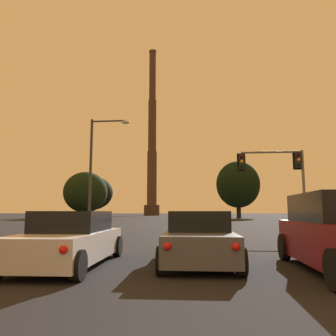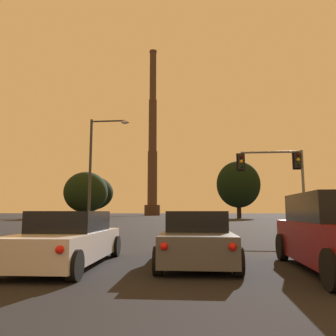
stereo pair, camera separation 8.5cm
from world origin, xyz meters
The scene contains 8 objects.
sedan_center_lane_second centered at (0.01, 7.39, 0.67)m, with size 2.08×4.74×1.43m.
sedan_left_lane_second centered at (-3.41, 6.53, 0.67)m, with size 2.14×4.76×1.43m.
traffic_light_overhead_right centered at (5.48, 20.32, 4.19)m, with size 4.50×0.50×5.52m.
street_lamp centered at (-7.53, 21.32, 5.11)m, with size 3.00×0.36×8.33m.
smokestack centered at (-17.79, 119.55, 25.35)m, with size 5.81×5.81×64.86m.
treeline_center_right centered at (8.36, 69.80, 7.29)m, with size 9.36×8.43×12.36m.
treeline_far_right centered at (-26.02, 74.36, 5.88)m, with size 10.65×9.59×10.02m.
treeline_left_mid centered at (-23.90, 64.89, 5.49)m, with size 9.23×8.31×9.79m.
Camera 2 is at (0.13, -2.05, 1.41)m, focal length 35.00 mm.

